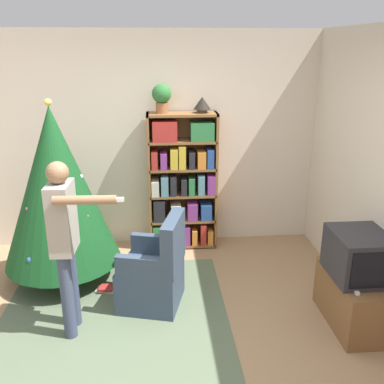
{
  "coord_description": "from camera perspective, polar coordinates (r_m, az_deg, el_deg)",
  "views": [
    {
      "loc": [
        0.08,
        -2.98,
        2.4
      ],
      "look_at": [
        0.41,
        0.96,
        1.05
      ],
      "focal_mm": 40.0,
      "sensor_mm": 36.0,
      "label": 1
    }
  ],
  "objects": [
    {
      "name": "television",
      "position": [
        4.01,
        21.39,
        -7.87
      ],
      "size": [
        0.47,
        0.54,
        0.41
      ],
      "color": "#28282D",
      "rests_on": "tv_stand"
    },
    {
      "name": "wall_back",
      "position": [
        5.29,
        -5.57,
        6.74
      ],
      "size": [
        8.0,
        0.1,
        2.6
      ],
      "color": "beige",
      "rests_on": "ground_plane"
    },
    {
      "name": "tv_stand",
      "position": [
        4.22,
        20.64,
        -13.28
      ],
      "size": [
        0.41,
        0.81,
        0.48
      ],
      "color": "brown",
      "rests_on": "ground_plane"
    },
    {
      "name": "potted_plant",
      "position": [
        4.98,
        -4.08,
        12.61
      ],
      "size": [
        0.22,
        0.22,
        0.33
      ],
      "color": "#935B38",
      "rests_on": "bookshelf"
    },
    {
      "name": "armchair",
      "position": [
        4.21,
        -4.99,
        -10.84
      ],
      "size": [
        0.69,
        0.69,
        0.92
      ],
      "rotation": [
        0.0,
        0.0,
        -1.83
      ],
      "color": "#334256",
      "rests_on": "ground_plane"
    },
    {
      "name": "ground_plane",
      "position": [
        3.83,
        -5.25,
        -20.09
      ],
      "size": [
        14.0,
        14.0,
        0.0
      ],
      "primitive_type": "plane",
      "color": "#9E7A56"
    },
    {
      "name": "christmas_tree",
      "position": [
        4.57,
        -17.56,
        0.59
      ],
      "size": [
        1.2,
        1.2,
        1.93
      ],
      "color": "#4C3323",
      "rests_on": "ground_plane"
    },
    {
      "name": "table_lamp",
      "position": [
        5.02,
        1.36,
        11.68
      ],
      "size": [
        0.2,
        0.2,
        0.18
      ],
      "color": "#473828",
      "rests_on": "bookshelf"
    },
    {
      "name": "area_rug",
      "position": [
        4.25,
        -10.28,
        -15.82
      ],
      "size": [
        2.12,
        2.07,
        0.01
      ],
      "color": "#56664C",
      "rests_on": "ground_plane"
    },
    {
      "name": "standing_person",
      "position": [
        3.7,
        -16.55,
        -5.65
      ],
      "size": [
        0.62,
        0.49,
        1.55
      ],
      "rotation": [
        0.0,
        0.0,
        -1.61
      ],
      "color": "#38425B",
      "rests_on": "ground_plane"
    },
    {
      "name": "game_remote",
      "position": [
        3.86,
        20.89,
        -12.14
      ],
      "size": [
        0.04,
        0.12,
        0.02
      ],
      "color": "white",
      "rests_on": "tv_stand"
    },
    {
      "name": "book_pile_near_tree",
      "position": [
        4.61,
        -11.44,
        -12.55
      ],
      "size": [
        0.21,
        0.15,
        0.06
      ],
      "color": "beige",
      "rests_on": "ground_plane"
    },
    {
      "name": "bookshelf",
      "position": [
        5.2,
        -1.31,
        1.05
      ],
      "size": [
        0.83,
        0.31,
        1.67
      ],
      "color": "brown",
      "rests_on": "ground_plane"
    }
  ]
}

